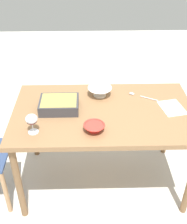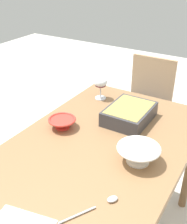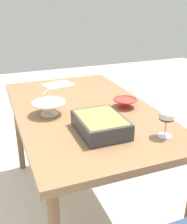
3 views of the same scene
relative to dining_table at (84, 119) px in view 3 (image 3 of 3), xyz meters
The scene contains 8 objects.
ground_plane 0.68m from the dining_table, ahead, with size 8.00×8.00×0.00m, color beige.
dining_table is the anchor object (origin of this frame).
wine_glass 0.59m from the dining_table, 26.63° to the left, with size 0.08×0.08×0.15m.
casserole_dish 0.36m from the dining_table, ahead, with size 0.29×0.22×0.08m.
mixing_bowl 0.25m from the dining_table, 84.35° to the right, with size 0.20×0.20×0.08m.
small_bowl 0.28m from the dining_table, 71.93° to the left, with size 0.15×0.15×0.06m.
serving_spoon 0.37m from the dining_table, 144.42° to the right, with size 0.22×0.14×0.01m.
napkin 0.54m from the dining_table, behind, with size 0.17×0.22×0.00m, color white.
Camera 3 is at (1.49, -0.52, 1.40)m, focal length 44.04 mm.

